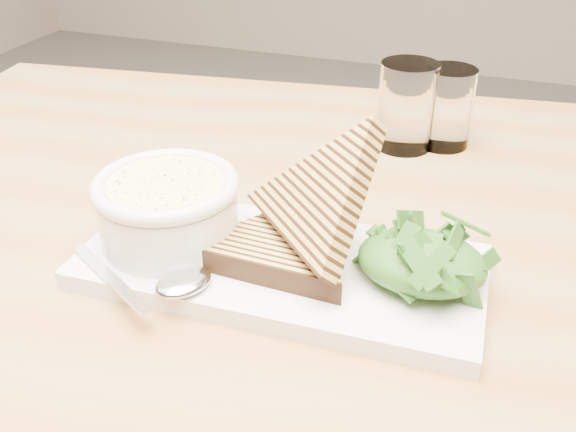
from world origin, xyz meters
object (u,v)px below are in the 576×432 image
(table_top, at_px, (392,271))
(soup_bowl, at_px, (169,216))
(glass_far, at_px, (446,107))
(glass_near, at_px, (407,106))
(platter, at_px, (280,267))

(table_top, bearing_deg, soup_bowl, -160.21)
(table_top, height_order, soup_bowl, soup_bowl)
(soup_bowl, height_order, glass_far, glass_far)
(soup_bowl, xyz_separation_m, glass_near, (0.16, 0.31, 0.01))
(table_top, xyz_separation_m, glass_far, (0.01, 0.26, 0.07))
(glass_near, bearing_deg, table_top, -80.78)
(table_top, relative_size, soup_bowl, 10.69)
(soup_bowl, bearing_deg, glass_near, 63.44)
(platter, bearing_deg, glass_near, 80.77)
(soup_bowl, distance_m, glass_near, 0.35)
(glass_far, bearing_deg, glass_near, -153.24)
(glass_far, bearing_deg, soup_bowl, -121.01)
(glass_near, bearing_deg, soup_bowl, -116.56)
(platter, distance_m, soup_bowl, 0.11)
(table_top, height_order, glass_near, glass_near)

